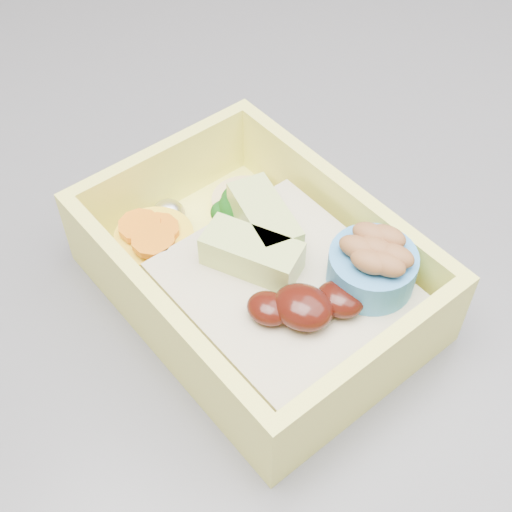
% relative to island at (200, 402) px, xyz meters
% --- Properties ---
extents(ground, '(3.50, 3.50, 0.00)m').
position_rel_island_xyz_m(ground, '(0.00, 0.10, -0.46)').
color(ground, beige).
rests_on(ground, ground).
extents(island, '(1.24, 0.84, 0.92)m').
position_rel_island_xyz_m(island, '(0.00, 0.00, 0.00)').
color(island, brown).
rests_on(island, ground).
extents(bento_box, '(0.25, 0.21, 0.08)m').
position_rel_island_xyz_m(bento_box, '(0.15, -0.12, 0.48)').
color(bento_box, '#FFFB69').
rests_on(bento_box, island).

